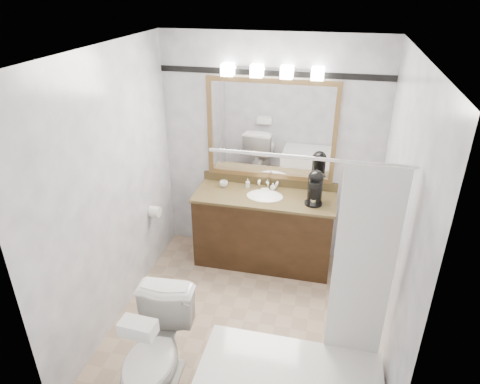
# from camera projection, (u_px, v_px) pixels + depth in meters

# --- Properties ---
(room) EXTENTS (2.42, 2.62, 2.52)m
(room) POSITION_uv_depth(u_px,v_px,m) (245.00, 207.00, 3.56)
(room) COLOR tan
(room) RESTS_ON ground
(vanity) EXTENTS (1.53, 0.58, 0.97)m
(vanity) POSITION_uv_depth(u_px,v_px,m) (264.00, 228.00, 4.80)
(vanity) COLOR black
(vanity) RESTS_ON ground
(mirror) EXTENTS (1.40, 0.04, 1.10)m
(mirror) POSITION_uv_depth(u_px,v_px,m) (271.00, 130.00, 4.56)
(mirror) COLOR olive
(mirror) RESTS_ON room
(vanity_light_bar) EXTENTS (1.02, 0.14, 0.12)m
(vanity_light_bar) POSITION_uv_depth(u_px,v_px,m) (272.00, 71.00, 4.23)
(vanity_light_bar) COLOR silver
(vanity_light_bar) RESTS_ON room
(accent_stripe) EXTENTS (2.40, 0.01, 0.06)m
(accent_stripe) POSITION_uv_depth(u_px,v_px,m) (273.00, 73.00, 4.30)
(accent_stripe) COLOR black
(accent_stripe) RESTS_ON room
(tp_roll) EXTENTS (0.11, 0.12, 0.12)m
(tp_roll) POSITION_uv_depth(u_px,v_px,m) (155.00, 212.00, 4.61)
(tp_roll) COLOR white
(tp_roll) RESTS_ON room
(toilet) EXTENTS (0.51, 0.83, 0.82)m
(toilet) POSITION_uv_depth(u_px,v_px,m) (156.00, 355.00, 3.23)
(toilet) COLOR white
(toilet) RESTS_ON ground
(tissue_box) EXTENTS (0.25, 0.15, 0.10)m
(tissue_box) POSITION_uv_depth(u_px,v_px,m) (138.00, 328.00, 2.85)
(tissue_box) COLOR white
(tissue_box) RESTS_ON toilet
(coffee_maker) EXTENTS (0.18, 0.23, 0.36)m
(coffee_maker) POSITION_uv_depth(u_px,v_px,m) (315.00, 186.00, 4.41)
(coffee_maker) COLOR black
(coffee_maker) RESTS_ON vanity
(cup_left) EXTENTS (0.11, 0.11, 0.07)m
(cup_left) POSITION_uv_depth(u_px,v_px,m) (224.00, 184.00, 4.80)
(cup_left) COLOR white
(cup_left) RESTS_ON vanity
(soap_bottle_a) EXTENTS (0.06, 0.06, 0.10)m
(soap_bottle_a) POSITION_uv_depth(u_px,v_px,m) (248.00, 183.00, 4.79)
(soap_bottle_a) COLOR white
(soap_bottle_a) RESTS_ON vanity
(soap_bottle_b) EXTENTS (0.08, 0.08, 0.08)m
(soap_bottle_b) POSITION_uv_depth(u_px,v_px,m) (273.00, 186.00, 4.74)
(soap_bottle_b) COLOR white
(soap_bottle_b) RESTS_ON vanity
(soap_bar) EXTENTS (0.09, 0.08, 0.03)m
(soap_bar) POSITION_uv_depth(u_px,v_px,m) (265.00, 190.00, 4.72)
(soap_bar) COLOR beige
(soap_bar) RESTS_ON vanity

